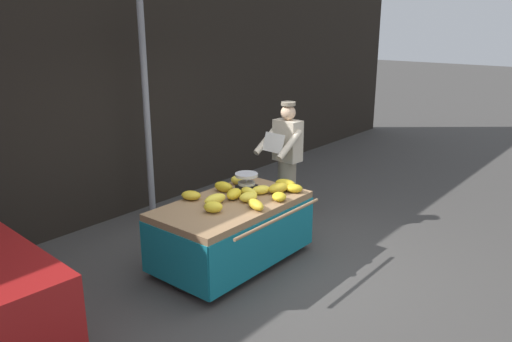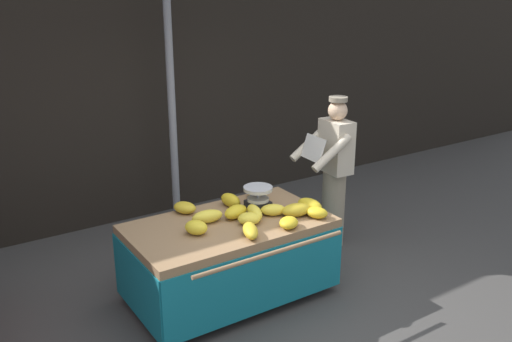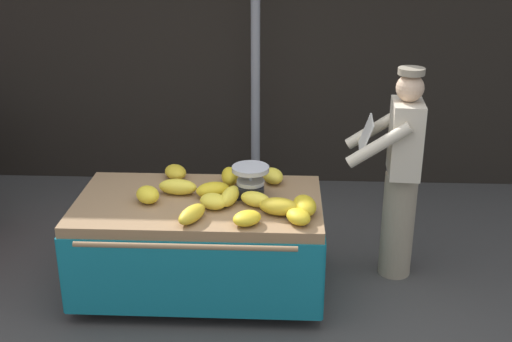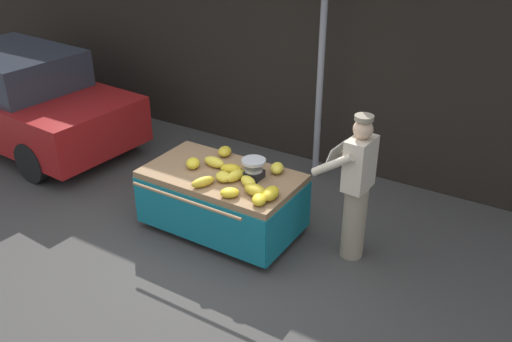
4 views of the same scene
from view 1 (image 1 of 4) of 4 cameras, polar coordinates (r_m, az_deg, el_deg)
ground_plane at (r=6.01m, az=2.53°, el=-11.10°), size 60.00×60.00×0.00m
back_wall at (r=7.54m, az=-15.78°, el=8.16°), size 16.00×0.24×3.52m
street_pole at (r=7.21m, az=-12.24°, el=7.16°), size 0.09×0.09×3.31m
banana_cart at (r=5.95m, az=-2.73°, el=-5.36°), size 1.86×1.24×0.78m
weighing_scale at (r=6.17m, az=-1.08°, el=-1.31°), size 0.28×0.28×0.23m
banana_bunch_0 at (r=5.86m, az=-0.89°, el=-2.97°), size 0.26×0.24×0.11m
banana_bunch_1 at (r=5.97m, az=-7.31°, el=-2.73°), size 0.25×0.28×0.11m
banana_bunch_2 at (r=6.19m, az=4.32°, el=-1.96°), size 0.23×0.25×0.10m
banana_bunch_3 at (r=6.11m, az=0.56°, el=-2.13°), size 0.27×0.23×0.11m
banana_bunch_4 at (r=6.31m, az=3.33°, el=-1.47°), size 0.20×0.30×0.12m
banana_bunch_5 at (r=5.99m, az=-0.79°, el=-2.46°), size 0.18×0.30×0.12m
banana_bunch_6 at (r=6.20m, az=-3.67°, el=-1.78°), size 0.16×0.27×0.13m
banana_bunch_7 at (r=6.47m, az=-1.89°, el=-1.02°), size 0.22×0.26×0.12m
banana_bunch_8 at (r=5.96m, az=-2.47°, el=-2.58°), size 0.29×0.23×0.12m
banana_bunch_9 at (r=5.56m, az=-4.82°, el=-4.04°), size 0.25×0.26×0.12m
banana_bunch_10 at (r=5.80m, az=-4.63°, el=-3.17°), size 0.31×0.17×0.12m
banana_bunch_11 at (r=5.64m, az=-0.03°, el=-3.79°), size 0.23×0.32×0.11m
banana_bunch_12 at (r=6.16m, az=2.53°, el=-1.93°), size 0.32×0.23×0.12m
banana_bunch_13 at (r=5.90m, az=2.62°, el=-2.90°), size 0.27×0.26×0.10m
vendor_person at (r=7.19m, az=3.45°, el=1.13°), size 0.60×0.54×1.71m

